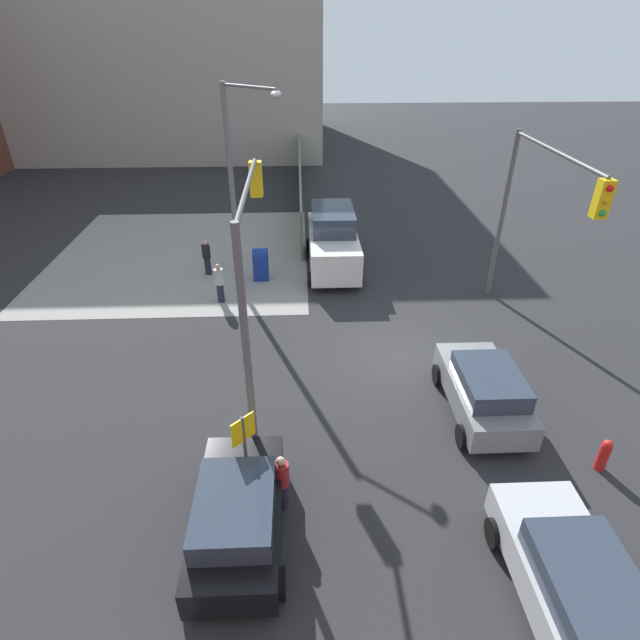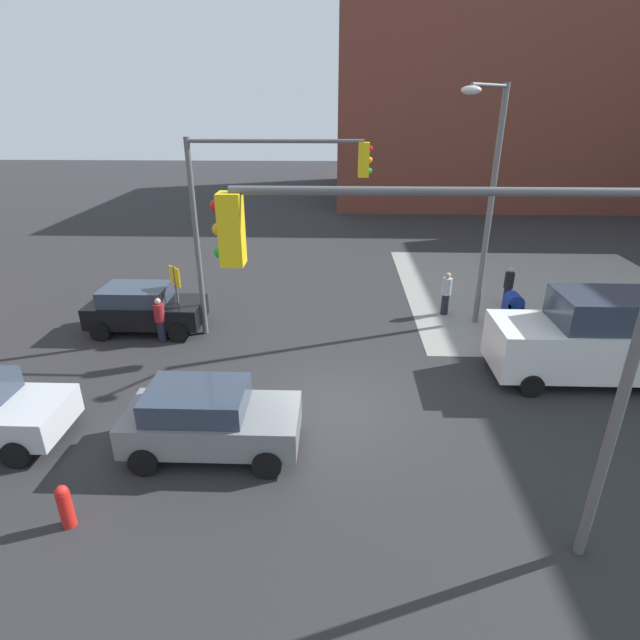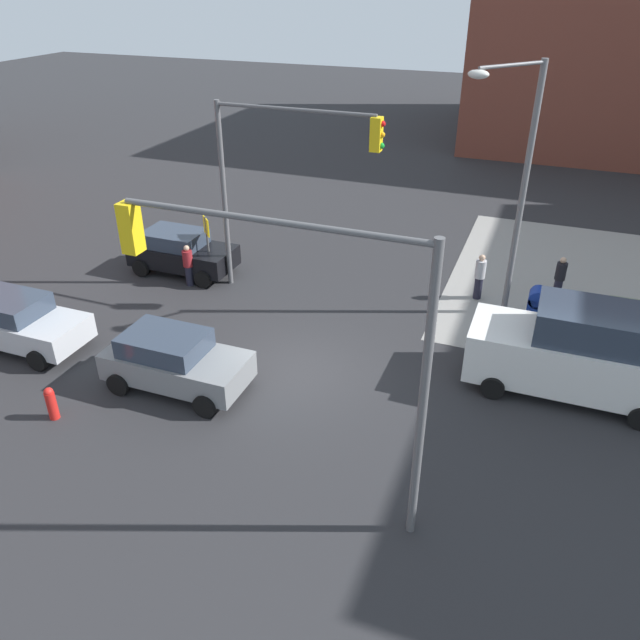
{
  "view_description": "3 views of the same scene",
  "coord_description": "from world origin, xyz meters",
  "px_view_note": "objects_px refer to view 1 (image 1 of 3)",
  "views": [
    {
      "loc": [
        -13.61,
        3.26,
        9.78
      ],
      "look_at": [
        0.2,
        2.68,
        1.44
      ],
      "focal_mm": 28.0,
      "sensor_mm": 36.0,
      "label": 1
    },
    {
      "loc": [
        0.05,
        -11.23,
        7.46
      ],
      "look_at": [
        -0.42,
        2.58,
        1.4
      ],
      "focal_mm": 28.0,
      "sensor_mm": 36.0,
      "label": 2
    },
    {
      "loc": [
        6.01,
        -13.7,
        10.21
      ],
      "look_at": [
        0.56,
        0.53,
        1.54
      ],
      "focal_mm": 35.0,
      "sensor_mm": 36.0,
      "label": 3
    }
  ],
  "objects_px": {
    "traffic_signal_nw_corner": "(250,263)",
    "coupe_silver": "(577,588)",
    "hatchback_gray": "(484,390)",
    "pedestrian_walking_north": "(219,283)",
    "fire_hydrant": "(604,454)",
    "van_white_delivery": "(333,240)",
    "pedestrian_waiting": "(207,257)",
    "mailbox_blue": "(261,263)",
    "sedan_black": "(238,514)",
    "traffic_signal_se_corner": "(536,201)",
    "pedestrian_crossing": "(282,482)",
    "street_lamp_corner": "(238,180)"
  },
  "relations": [
    {
      "from": "pedestrian_crossing",
      "to": "pedestrian_walking_north",
      "type": "xyz_separation_m",
      "value": [
        10.0,
        2.7,
        0.06
      ]
    },
    {
      "from": "street_lamp_corner",
      "to": "pedestrian_crossing",
      "type": "relative_size",
      "value": 5.13
    },
    {
      "from": "traffic_signal_se_corner",
      "to": "pedestrian_waiting",
      "type": "xyz_separation_m",
      "value": [
        4.72,
        11.9,
        -3.85
      ]
    },
    {
      "from": "traffic_signal_nw_corner",
      "to": "pedestrian_waiting",
      "type": "height_order",
      "value": "traffic_signal_nw_corner"
    },
    {
      "from": "traffic_signal_nw_corner",
      "to": "hatchback_gray",
      "type": "xyz_separation_m",
      "value": [
        -0.48,
        -6.33,
        -3.8
      ]
    },
    {
      "from": "traffic_signal_nw_corner",
      "to": "mailbox_blue",
      "type": "relative_size",
      "value": 4.55
    },
    {
      "from": "hatchback_gray",
      "to": "pedestrian_walking_north",
      "type": "relative_size",
      "value": 2.37
    },
    {
      "from": "traffic_signal_nw_corner",
      "to": "coupe_silver",
      "type": "distance_m",
      "value": 9.55
    },
    {
      "from": "traffic_signal_nw_corner",
      "to": "pedestrian_crossing",
      "type": "xyz_separation_m",
      "value": [
        -3.48,
        -0.7,
        -3.84
      ]
    },
    {
      "from": "fire_hydrant",
      "to": "pedestrian_walking_north",
      "type": "distance_m",
      "value": 14.12
    },
    {
      "from": "van_white_delivery",
      "to": "street_lamp_corner",
      "type": "bearing_deg",
      "value": 123.23
    },
    {
      "from": "fire_hydrant",
      "to": "pedestrian_waiting",
      "type": "distance_m",
      "value": 16.55
    },
    {
      "from": "traffic_signal_nw_corner",
      "to": "mailbox_blue",
      "type": "xyz_separation_m",
      "value": [
        8.52,
        0.5,
        -3.88
      ]
    },
    {
      "from": "fire_hydrant",
      "to": "pedestrian_walking_north",
      "type": "bearing_deg",
      "value": 49.31
    },
    {
      "from": "fire_hydrant",
      "to": "pedestrian_waiting",
      "type": "bearing_deg",
      "value": 44.51
    },
    {
      "from": "coupe_silver",
      "to": "van_white_delivery",
      "type": "relative_size",
      "value": 0.8
    },
    {
      "from": "sedan_black",
      "to": "pedestrian_crossing",
      "type": "distance_m",
      "value": 1.24
    },
    {
      "from": "mailbox_blue",
      "to": "hatchback_gray",
      "type": "distance_m",
      "value": 11.3
    },
    {
      "from": "street_lamp_corner",
      "to": "hatchback_gray",
      "type": "distance_m",
      "value": 11.36
    },
    {
      "from": "hatchback_gray",
      "to": "pedestrian_waiting",
      "type": "bearing_deg",
      "value": 43.86
    },
    {
      "from": "mailbox_blue",
      "to": "van_white_delivery",
      "type": "relative_size",
      "value": 0.26
    },
    {
      "from": "traffic_signal_nw_corner",
      "to": "hatchback_gray",
      "type": "relative_size",
      "value": 1.65
    },
    {
      "from": "mailbox_blue",
      "to": "pedestrian_crossing",
      "type": "bearing_deg",
      "value": -174.29
    },
    {
      "from": "mailbox_blue",
      "to": "pedestrian_waiting",
      "type": "distance_m",
      "value": 2.47
    },
    {
      "from": "van_white_delivery",
      "to": "pedestrian_walking_north",
      "type": "bearing_deg",
      "value": 124.25
    },
    {
      "from": "fire_hydrant",
      "to": "sedan_black",
      "type": "xyz_separation_m",
      "value": [
        -1.65,
        8.9,
        0.36
      ]
    },
    {
      "from": "hatchback_gray",
      "to": "fire_hydrant",
      "type": "bearing_deg",
      "value": -132.83
    },
    {
      "from": "pedestrian_walking_north",
      "to": "traffic_signal_se_corner",
      "type": "bearing_deg",
      "value": -71.75
    },
    {
      "from": "mailbox_blue",
      "to": "fire_hydrant",
      "type": "relative_size",
      "value": 1.52
    },
    {
      "from": "fire_hydrant",
      "to": "van_white_delivery",
      "type": "bearing_deg",
      "value": 25.82
    },
    {
      "from": "van_white_delivery",
      "to": "pedestrian_crossing",
      "type": "height_order",
      "value": "van_white_delivery"
    },
    {
      "from": "traffic_signal_nw_corner",
      "to": "fire_hydrant",
      "type": "xyz_separation_m",
      "value": [
        -2.68,
        -8.7,
        -4.16
      ]
    },
    {
      "from": "traffic_signal_se_corner",
      "to": "pedestrian_walking_north",
      "type": "bearing_deg",
      "value": 79.09
    },
    {
      "from": "street_lamp_corner",
      "to": "fire_hydrant",
      "type": "relative_size",
      "value": 8.51
    },
    {
      "from": "traffic_signal_nw_corner",
      "to": "coupe_silver",
      "type": "height_order",
      "value": "traffic_signal_nw_corner"
    },
    {
      "from": "coupe_silver",
      "to": "sedan_black",
      "type": "bearing_deg",
      "value": 73.61
    },
    {
      "from": "hatchback_gray",
      "to": "pedestrian_walking_north",
      "type": "bearing_deg",
      "value": 49.95
    },
    {
      "from": "street_lamp_corner",
      "to": "pedestrian_crossing",
      "type": "bearing_deg",
      "value": -170.96
    },
    {
      "from": "fire_hydrant",
      "to": "sedan_black",
      "type": "height_order",
      "value": "sedan_black"
    },
    {
      "from": "mailbox_blue",
      "to": "pedestrian_waiting",
      "type": "height_order",
      "value": "pedestrian_waiting"
    },
    {
      "from": "sedan_black",
      "to": "hatchback_gray",
      "type": "height_order",
      "value": "same"
    },
    {
      "from": "fire_hydrant",
      "to": "pedestrian_walking_north",
      "type": "xyz_separation_m",
      "value": [
        9.2,
        10.7,
        0.38
      ]
    },
    {
      "from": "street_lamp_corner",
      "to": "mailbox_blue",
      "type": "height_order",
      "value": "street_lamp_corner"
    },
    {
      "from": "fire_hydrant",
      "to": "coupe_silver",
      "type": "bearing_deg",
      "value": 144.41
    },
    {
      "from": "hatchback_gray",
      "to": "pedestrian_crossing",
      "type": "xyz_separation_m",
      "value": [
        -3.0,
        5.63,
        -0.04
      ]
    },
    {
      "from": "traffic_signal_nw_corner",
      "to": "traffic_signal_se_corner",
      "type": "height_order",
      "value": "same"
    },
    {
      "from": "traffic_signal_nw_corner",
      "to": "street_lamp_corner",
      "type": "height_order",
      "value": "street_lamp_corner"
    },
    {
      "from": "mailbox_blue",
      "to": "traffic_signal_se_corner",
      "type": "bearing_deg",
      "value": -113.44
    },
    {
      "from": "traffic_signal_nw_corner",
      "to": "hatchback_gray",
      "type": "height_order",
      "value": "traffic_signal_nw_corner"
    },
    {
      "from": "fire_hydrant",
      "to": "pedestrian_waiting",
      "type": "xyz_separation_m",
      "value": [
        11.8,
        11.6,
        0.34
      ]
    }
  ]
}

